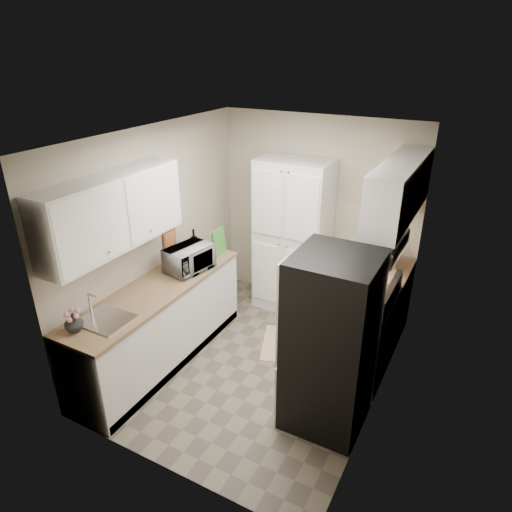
{
  "coord_description": "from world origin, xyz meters",
  "views": [
    {
      "loc": [
        1.92,
        -3.64,
        3.25
      ],
      "look_at": [
        -0.11,
        0.15,
        1.24
      ],
      "focal_mm": 32.0,
      "sensor_mm": 36.0,
      "label": 1
    }
  ],
  "objects_px": {
    "pantry_cabinet": "(293,237)",
    "toaster_oven": "(385,258)",
    "electric_range": "(357,333)",
    "wine_bottle": "(194,244)",
    "refrigerator": "(331,343)",
    "microwave": "(189,259)"
  },
  "relations": [
    {
      "from": "pantry_cabinet",
      "to": "toaster_oven",
      "type": "bearing_deg",
      "value": -6.44
    },
    {
      "from": "pantry_cabinet",
      "to": "refrigerator",
      "type": "relative_size",
      "value": 1.18
    },
    {
      "from": "electric_range",
      "to": "refrigerator",
      "type": "xyz_separation_m",
      "value": [
        -0.03,
        -0.8,
        0.37
      ]
    },
    {
      "from": "pantry_cabinet",
      "to": "wine_bottle",
      "type": "relative_size",
      "value": 6.29
    },
    {
      "from": "electric_range",
      "to": "toaster_oven",
      "type": "height_order",
      "value": "toaster_oven"
    },
    {
      "from": "electric_range",
      "to": "wine_bottle",
      "type": "relative_size",
      "value": 3.55
    },
    {
      "from": "toaster_oven",
      "to": "microwave",
      "type": "bearing_deg",
      "value": -154.01
    },
    {
      "from": "electric_range",
      "to": "toaster_oven",
      "type": "bearing_deg",
      "value": 87.33
    },
    {
      "from": "wine_bottle",
      "to": "electric_range",
      "type": "bearing_deg",
      "value": -0.0
    },
    {
      "from": "refrigerator",
      "to": "pantry_cabinet",
      "type": "bearing_deg",
      "value": 123.46
    },
    {
      "from": "pantry_cabinet",
      "to": "wine_bottle",
      "type": "height_order",
      "value": "pantry_cabinet"
    },
    {
      "from": "wine_bottle",
      "to": "microwave",
      "type": "bearing_deg",
      "value": -63.68
    },
    {
      "from": "microwave",
      "to": "wine_bottle",
      "type": "xyz_separation_m",
      "value": [
        -0.16,
        0.33,
        0.02
      ]
    },
    {
      "from": "microwave",
      "to": "toaster_oven",
      "type": "bearing_deg",
      "value": -49.24
    },
    {
      "from": "microwave",
      "to": "wine_bottle",
      "type": "height_order",
      "value": "wine_bottle"
    },
    {
      "from": "refrigerator",
      "to": "toaster_oven",
      "type": "relative_size",
      "value": 4.28
    },
    {
      "from": "refrigerator",
      "to": "wine_bottle",
      "type": "bearing_deg",
      "value": 158.31
    },
    {
      "from": "pantry_cabinet",
      "to": "wine_bottle",
      "type": "distance_m",
      "value": 1.27
    },
    {
      "from": "pantry_cabinet",
      "to": "toaster_oven",
      "type": "distance_m",
      "value": 1.22
    },
    {
      "from": "pantry_cabinet",
      "to": "electric_range",
      "type": "distance_m",
      "value": 1.58
    },
    {
      "from": "pantry_cabinet",
      "to": "refrigerator",
      "type": "distance_m",
      "value": 2.07
    },
    {
      "from": "electric_range",
      "to": "microwave",
      "type": "distance_m",
      "value": 2.0
    }
  ]
}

